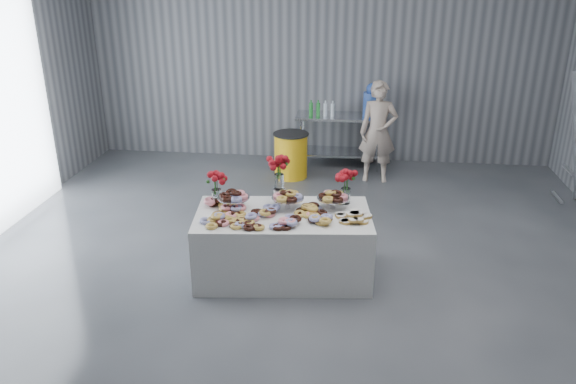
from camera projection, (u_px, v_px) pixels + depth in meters
The scene contains 16 objects.
ground at pixel (291, 289), 6.07m from camera, with size 9.00×9.00×0.00m, color #3C3F44.
room_walls at pixel (263, 37), 5.17m from camera, with size 8.04×9.04×4.02m.
display_table at pixel (283, 244), 6.23m from camera, with size 1.90×1.00×0.75m, color white.
prep_table at pixel (340, 131), 9.57m from camera, with size 1.50×0.60×0.90m.
donut_mounds at pixel (282, 212), 6.03m from camera, with size 1.80×0.80×0.09m, color gold, non-canonical shape.
cake_stand_left at pixel (233, 196), 6.18m from camera, with size 0.36×0.36×0.17m.
cake_stand_mid at pixel (288, 197), 6.17m from camera, with size 0.36×0.36×0.17m.
cake_stand_right at pixel (333, 197), 6.17m from camera, with size 0.36×0.36×0.17m.
danish_pile at pixel (354, 215), 5.92m from camera, with size 0.48×0.48×0.11m, color white, non-canonical shape.
bouquet_left at pixel (216, 180), 6.22m from camera, with size 0.26×0.26×0.42m.
bouquet_right at pixel (346, 179), 6.25m from camera, with size 0.26×0.26×0.42m.
bouquet_center at pixel (279, 170), 6.27m from camera, with size 0.26×0.26×0.57m.
water_jug at pixel (372, 101), 9.32m from camera, with size 0.28×0.28×0.55m.
drink_bottles at pixel (322, 108), 9.36m from camera, with size 0.54×0.08×0.27m, color #268C33, non-canonical shape.
person at pixel (378, 132), 8.85m from camera, with size 0.59×0.39×1.61m, color #CC8C93.
trash_barrel at pixel (291, 155), 9.16m from camera, with size 0.58×0.58×0.74m.
Camera 1 is at (0.58, -5.20, 3.26)m, focal length 35.00 mm.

